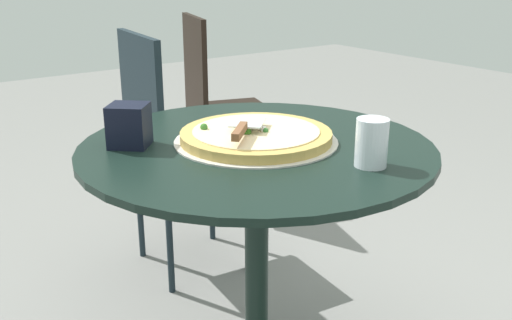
{
  "coord_description": "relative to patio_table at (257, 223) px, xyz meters",
  "views": [
    {
      "loc": [
        -1.14,
        0.83,
        1.19
      ],
      "look_at": [
        0.02,
        -0.01,
        0.69
      ],
      "focal_mm": 41.86,
      "sensor_mm": 36.0,
      "label": 1
    }
  ],
  "objects": [
    {
      "name": "patio_chair_near",
      "position": [
        0.77,
        -0.16,
        0.0
      ],
      "size": [
        0.42,
        0.42,
        0.93
      ],
      "color": "black",
      "rests_on": "ground"
    },
    {
      "name": "drinking_cup",
      "position": [
        -0.28,
        -0.11,
        0.27
      ],
      "size": [
        0.07,
        0.07,
        0.11
      ],
      "primitive_type": "cylinder",
      "color": "silver",
      "rests_on": "patio_table"
    },
    {
      "name": "patio_chair_far",
      "position": [
        1.3,
        -0.7,
        -0.0
      ],
      "size": [
        0.47,
        0.47,
        0.92
      ],
      "color": "black",
      "rests_on": "ground"
    },
    {
      "name": "pizza_on_tray",
      "position": [
        0.02,
        -0.01,
        0.23
      ],
      "size": [
        0.41,
        0.41,
        0.05
      ],
      "color": "beige",
      "rests_on": "patio_table"
    },
    {
      "name": "pizza_server",
      "position": [
        -0.0,
        0.04,
        0.27
      ],
      "size": [
        0.18,
        0.18,
        0.02
      ],
      "color": "silver",
      "rests_on": "pizza_on_tray"
    },
    {
      "name": "napkin_dispenser",
      "position": [
        0.17,
        0.26,
        0.27
      ],
      "size": [
        0.13,
        0.13,
        0.1
      ],
      "primitive_type": "cube",
      "rotation": [
        0.0,
        0.0,
        0.84
      ],
      "color": "black",
      "rests_on": "patio_table"
    },
    {
      "name": "patio_table",
      "position": [
        0.0,
        0.0,
        0.0
      ],
      "size": [
        0.88,
        0.88,
        0.74
      ],
      "color": "black",
      "rests_on": "ground"
    }
  ]
}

